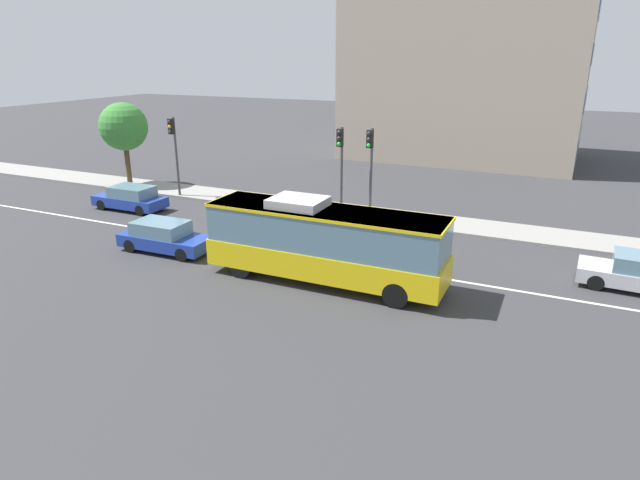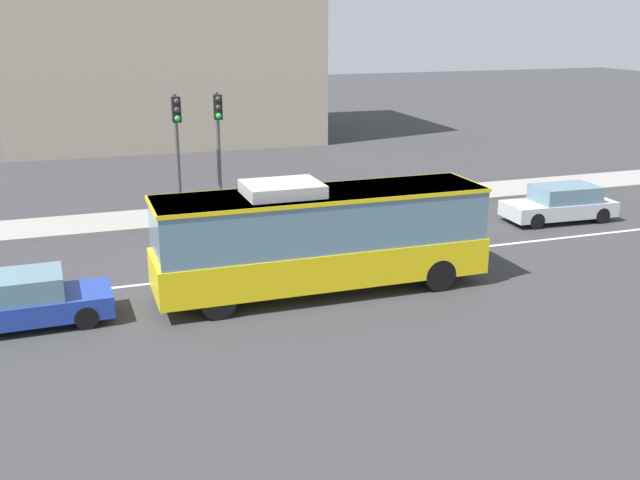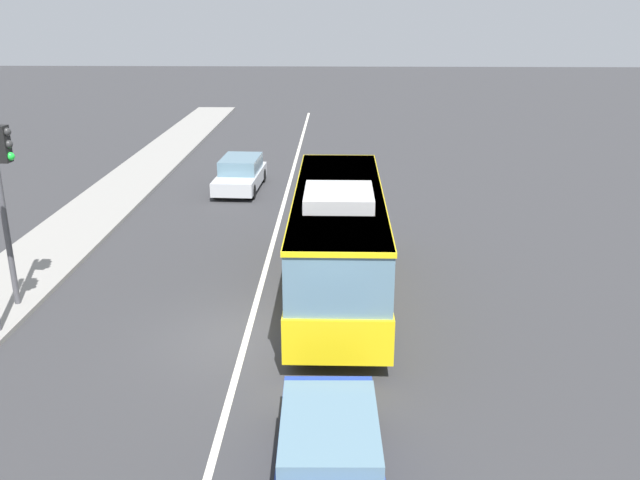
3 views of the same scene
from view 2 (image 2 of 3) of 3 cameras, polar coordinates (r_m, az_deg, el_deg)
The scene contains 9 objects.
ground_plane at distance 24.04m, azimuth -8.24°, elevation -2.84°, with size 160.00×160.00×0.00m, color #333335.
sidewalk_kerb at distance 31.17m, azimuth -10.93°, elevation 1.75°, with size 80.00×2.96×0.14m, color gray.
lane_centre_line at distance 24.04m, azimuth -8.24°, elevation -2.82°, with size 76.00×0.16×0.01m, color silver.
transit_bus at distance 22.02m, azimuth 0.07°, elevation 0.45°, with size 10.00×2.51×3.46m.
sedan_blue at distance 21.45m, azimuth -21.99°, elevation -4.35°, with size 4.54×1.90×1.46m.
sedan_silver at distance 31.70m, azimuth 18.04°, elevation 2.69°, with size 4.58×2.00×1.46m.
traffic_light_near_corner at distance 29.17m, azimuth -10.93°, elevation 7.74°, with size 0.32×0.62×5.20m.
traffic_light_far_corner at distance 29.69m, azimuth -7.82°, elevation 8.05°, with size 0.34×0.62×5.20m.
office_block_background at distance 52.07m, azimuth -12.47°, elevation 17.00°, with size 19.91×13.35×17.00m.
Camera 2 is at (-4.05, -22.30, 8.03)m, focal length 41.56 mm.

